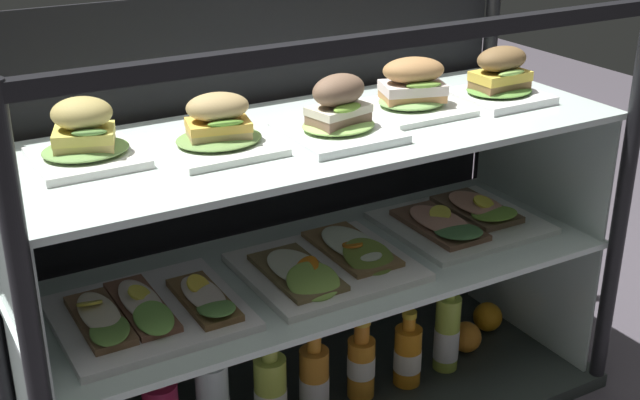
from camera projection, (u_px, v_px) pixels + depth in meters
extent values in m
cylinder|color=black|center=(37.00, 377.00, 1.27)|extent=(0.04, 0.04, 0.92)
cylinder|color=black|center=(622.00, 209.00, 1.85)|extent=(0.04, 0.04, 0.92)
cylinder|color=black|center=(482.00, 147.00, 2.22)|extent=(0.04, 0.04, 0.92)
cube|color=black|center=(391.00, 40.00, 1.39)|extent=(1.26, 0.03, 0.03)
cube|color=black|center=(266.00, 184.00, 1.94)|extent=(1.22, 0.01, 0.89)
cube|color=silver|center=(528.00, 273.00, 2.13)|extent=(0.01, 0.43, 0.33)
cube|color=silver|center=(320.00, 268.00, 1.78)|extent=(1.24, 0.45, 0.01)
cube|color=silver|center=(13.00, 273.00, 1.44)|extent=(0.01, 0.43, 0.29)
cube|color=silver|center=(542.00, 152.00, 2.00)|extent=(0.01, 0.43, 0.29)
cube|color=silver|center=(320.00, 133.00, 1.66)|extent=(1.24, 0.45, 0.01)
cube|color=white|center=(87.00, 158.00, 1.49)|extent=(0.18, 0.18, 0.02)
ellipsoid|color=#6E994E|center=(86.00, 149.00, 1.49)|extent=(0.15, 0.13, 0.02)
cube|color=#D3BA66|center=(85.00, 144.00, 1.48)|extent=(0.12, 0.11, 0.02)
cube|color=#E1D057|center=(84.00, 134.00, 1.47)|extent=(0.13, 0.12, 0.02)
ellipsoid|color=#56823B|center=(89.00, 132.00, 1.44)|extent=(0.07, 0.05, 0.02)
ellipsoid|color=tan|center=(82.00, 113.00, 1.46)|extent=(0.13, 0.12, 0.06)
cube|color=white|center=(219.00, 146.00, 1.55)|extent=(0.20, 0.20, 0.01)
ellipsoid|color=#699049|center=(219.00, 139.00, 1.55)|extent=(0.16, 0.14, 0.02)
cube|color=tan|center=(219.00, 133.00, 1.54)|extent=(0.12, 0.10, 0.02)
cube|color=#F3BC48|center=(218.00, 125.00, 1.54)|extent=(0.13, 0.10, 0.02)
ellipsoid|color=#5F9533|center=(226.00, 123.00, 1.50)|extent=(0.07, 0.04, 0.02)
ellipsoid|color=tan|center=(217.00, 107.00, 1.52)|extent=(0.13, 0.10, 0.05)
cube|color=white|center=(338.00, 134.00, 1.62)|extent=(0.20, 0.20, 0.02)
ellipsoid|color=#9AD264|center=(338.00, 125.00, 1.61)|extent=(0.14, 0.12, 0.02)
cube|color=#8B694F|center=(338.00, 119.00, 1.60)|extent=(0.12, 0.09, 0.02)
cube|color=beige|center=(339.00, 110.00, 1.60)|extent=(0.13, 0.10, 0.02)
ellipsoid|color=#7AB038|center=(347.00, 108.00, 1.57)|extent=(0.07, 0.04, 0.02)
ellipsoid|color=brown|center=(339.00, 90.00, 1.58)|extent=(0.13, 0.10, 0.06)
cube|color=white|center=(412.00, 108.00, 1.77)|extent=(0.20, 0.20, 0.01)
ellipsoid|color=#7DAE5A|center=(412.00, 101.00, 1.77)|extent=(0.15, 0.13, 0.02)
cube|color=tan|center=(412.00, 96.00, 1.76)|extent=(0.14, 0.11, 0.02)
cube|color=silver|center=(413.00, 88.00, 1.76)|extent=(0.15, 0.12, 0.02)
ellipsoid|color=olive|center=(424.00, 85.00, 1.72)|extent=(0.08, 0.05, 0.01)
ellipsoid|color=#A97947|center=(413.00, 70.00, 1.74)|extent=(0.15, 0.12, 0.05)
cube|color=white|center=(499.00, 97.00, 1.84)|extent=(0.18, 0.18, 0.02)
ellipsoid|color=#598E3B|center=(499.00, 90.00, 1.84)|extent=(0.15, 0.13, 0.01)
cube|color=olive|center=(500.00, 85.00, 1.83)|extent=(0.12, 0.08, 0.02)
cube|color=#E5C346|center=(500.00, 76.00, 1.83)|extent=(0.12, 0.08, 0.02)
ellipsoid|color=#8AB754|center=(511.00, 73.00, 1.79)|extent=(0.07, 0.03, 0.02)
ellipsoid|color=brown|center=(502.00, 59.00, 1.81)|extent=(0.12, 0.08, 0.05)
cube|color=white|center=(149.00, 314.00, 1.58)|extent=(0.34, 0.30, 0.02)
cube|color=brown|center=(100.00, 320.00, 1.54)|extent=(0.08, 0.21, 0.01)
ellipsoid|color=#6A9B41|center=(110.00, 330.00, 1.48)|extent=(0.10, 0.12, 0.02)
ellipsoid|color=#F1E1C0|center=(99.00, 313.00, 1.53)|extent=(0.07, 0.17, 0.02)
cylinder|color=yellow|center=(89.00, 303.00, 1.54)|extent=(0.05, 0.05, 0.02)
cube|color=brown|center=(141.00, 306.00, 1.58)|extent=(0.08, 0.23, 0.01)
ellipsoid|color=#80C351|center=(154.00, 318.00, 1.52)|extent=(0.08, 0.12, 0.03)
ellipsoid|color=#F4E2CD|center=(141.00, 300.00, 1.58)|extent=(0.07, 0.18, 0.01)
cylinder|color=#F4E449|center=(140.00, 293.00, 1.58)|extent=(0.06, 0.06, 0.02)
cube|color=brown|center=(204.00, 300.00, 1.60)|extent=(0.08, 0.20, 0.01)
ellipsoid|color=#588C40|center=(216.00, 308.00, 1.55)|extent=(0.08, 0.11, 0.03)
ellipsoid|color=silver|center=(203.00, 294.00, 1.60)|extent=(0.07, 0.16, 0.01)
cylinder|color=yellow|center=(198.00, 285.00, 1.61)|extent=(0.06, 0.06, 0.03)
cube|color=white|center=(326.00, 267.00, 1.76)|extent=(0.34, 0.30, 0.02)
cube|color=brown|center=(297.00, 272.00, 1.71)|extent=(0.12, 0.22, 0.01)
ellipsoid|color=#90BE4D|center=(313.00, 281.00, 1.65)|extent=(0.13, 0.13, 0.05)
ellipsoid|color=silver|center=(297.00, 267.00, 1.70)|extent=(0.10, 0.18, 0.01)
cylinder|color=orange|center=(307.00, 267.00, 1.68)|extent=(0.05, 0.06, 0.03)
cube|color=brown|center=(350.00, 248.00, 1.81)|extent=(0.12, 0.24, 0.01)
ellipsoid|color=olive|center=(369.00, 256.00, 1.75)|extent=(0.11, 0.12, 0.05)
ellipsoid|color=silver|center=(351.00, 242.00, 1.80)|extent=(0.10, 0.19, 0.02)
cylinder|color=orange|center=(352.00, 245.00, 1.77)|extent=(0.05, 0.05, 0.01)
cube|color=white|center=(461.00, 223.00, 1.96)|extent=(0.34, 0.30, 0.01)
cube|color=brown|center=(439.00, 225.00, 1.92)|extent=(0.12, 0.23, 0.01)
ellipsoid|color=#518A4B|center=(458.00, 231.00, 1.86)|extent=(0.13, 0.14, 0.03)
ellipsoid|color=#E5A488|center=(439.00, 220.00, 1.92)|extent=(0.10, 0.18, 0.01)
cylinder|color=yellow|center=(440.00, 213.00, 1.93)|extent=(0.07, 0.07, 0.02)
cube|color=brown|center=(476.00, 209.00, 2.00)|extent=(0.12, 0.21, 0.01)
ellipsoid|color=#7DB73D|center=(494.00, 214.00, 1.95)|extent=(0.13, 0.13, 0.03)
ellipsoid|color=#E9A685|center=(476.00, 204.00, 2.00)|extent=(0.10, 0.17, 0.02)
cylinder|color=yellow|center=(484.00, 202.00, 1.98)|extent=(0.07, 0.07, 0.02)
cylinder|color=gold|center=(93.00, 397.00, 1.59)|extent=(0.03, 0.03, 0.01)
cylinder|color=maroon|center=(158.00, 375.00, 1.65)|extent=(0.04, 0.04, 0.05)
cylinder|color=silver|center=(157.00, 363.00, 1.64)|extent=(0.04, 0.04, 0.01)
cylinder|color=white|center=(210.00, 357.00, 1.70)|extent=(0.03, 0.03, 0.04)
cylinder|color=#326DB4|center=(210.00, 347.00, 1.69)|extent=(0.04, 0.04, 0.01)
cylinder|color=#C1D44B|center=(271.00, 395.00, 1.79)|extent=(0.07, 0.07, 0.18)
cylinder|color=white|center=(271.00, 400.00, 1.79)|extent=(0.07, 0.07, 0.06)
cylinder|color=#BFCF50|center=(269.00, 351.00, 1.74)|extent=(0.03, 0.03, 0.04)
cylinder|color=white|center=(269.00, 340.00, 1.73)|extent=(0.04, 0.04, 0.02)
cylinder|color=orange|center=(314.00, 381.00, 1.86)|extent=(0.07, 0.07, 0.16)
cylinder|color=white|center=(314.00, 388.00, 1.86)|extent=(0.07, 0.07, 0.06)
cylinder|color=orange|center=(314.00, 342.00, 1.82)|extent=(0.03, 0.03, 0.04)
cylinder|color=#3069B2|center=(314.00, 331.00, 1.81)|extent=(0.04, 0.04, 0.02)
cylinder|color=orange|center=(361.00, 368.00, 1.91)|extent=(0.06, 0.06, 0.14)
cylinder|color=white|center=(361.00, 365.00, 1.91)|extent=(0.06, 0.06, 0.05)
cylinder|color=orange|center=(362.00, 332.00, 1.88)|extent=(0.04, 0.04, 0.04)
cylinder|color=gold|center=(362.00, 321.00, 1.86)|extent=(0.04, 0.04, 0.01)
cylinder|color=orange|center=(408.00, 356.00, 1.96)|extent=(0.06, 0.06, 0.14)
cylinder|color=#EEE6CE|center=(407.00, 359.00, 1.96)|extent=(0.06, 0.06, 0.05)
cylinder|color=orange|center=(409.00, 323.00, 1.92)|extent=(0.03, 0.03, 0.03)
cylinder|color=gold|center=(410.00, 314.00, 1.91)|extent=(0.03, 0.03, 0.01)
cylinder|color=#B5D248|center=(447.00, 333.00, 2.00)|extent=(0.06, 0.06, 0.19)
cylinder|color=silver|center=(446.00, 343.00, 2.02)|extent=(0.06, 0.06, 0.08)
cylinder|color=#BAD74F|center=(450.00, 291.00, 1.96)|extent=(0.03, 0.03, 0.04)
cylinder|color=#2F6BB1|center=(450.00, 282.00, 1.95)|extent=(0.03, 0.03, 0.01)
sphere|color=orange|center=(488.00, 317.00, 2.18)|extent=(0.08, 0.08, 0.08)
sphere|color=orange|center=(466.00, 337.00, 2.09)|extent=(0.08, 0.08, 0.08)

